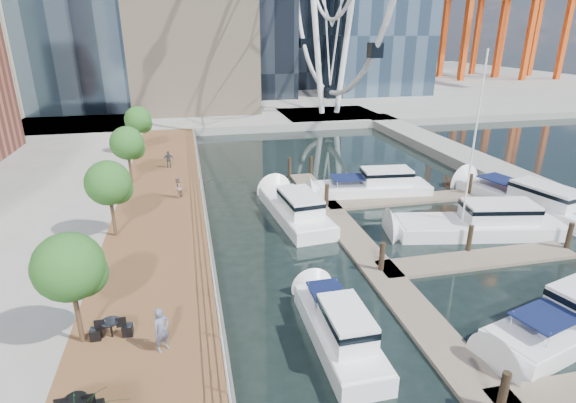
# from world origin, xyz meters

# --- Properties ---
(ground) EXTENTS (520.00, 520.00, 0.00)m
(ground) POSITION_xyz_m (0.00, 0.00, 0.00)
(ground) COLOR black
(ground) RESTS_ON ground
(boardwalk) EXTENTS (6.00, 60.00, 1.00)m
(boardwalk) POSITION_xyz_m (-9.00, 15.00, 0.50)
(boardwalk) COLOR brown
(boardwalk) RESTS_ON ground
(seawall) EXTENTS (0.25, 60.00, 1.00)m
(seawall) POSITION_xyz_m (-6.00, 15.00, 0.50)
(seawall) COLOR #595954
(seawall) RESTS_ON ground
(land_far) EXTENTS (200.00, 114.00, 1.00)m
(land_far) POSITION_xyz_m (0.00, 102.00, 0.50)
(land_far) COLOR gray
(land_far) RESTS_ON ground
(breakwater) EXTENTS (4.00, 60.00, 1.00)m
(breakwater) POSITION_xyz_m (20.00, 20.00, 0.50)
(breakwater) COLOR gray
(breakwater) RESTS_ON ground
(pier) EXTENTS (14.00, 12.00, 1.00)m
(pier) POSITION_xyz_m (14.00, 52.00, 0.50)
(pier) COLOR gray
(pier) RESTS_ON ground
(railing) EXTENTS (0.10, 60.00, 1.05)m
(railing) POSITION_xyz_m (-6.10, 15.00, 1.52)
(railing) COLOR white
(railing) RESTS_ON boardwalk
(floating_docks) EXTENTS (16.00, 34.00, 2.60)m
(floating_docks) POSITION_xyz_m (7.97, 9.98, 0.49)
(floating_docks) COLOR #6D6051
(floating_docks) RESTS_ON ground
(street_trees) EXTENTS (2.60, 42.60, 4.60)m
(street_trees) POSITION_xyz_m (-11.40, 14.00, 4.29)
(street_trees) COLOR #3F2B1C
(street_trees) RESTS_ON ground
(yacht_foreground) EXTENTS (9.81, 4.96, 2.15)m
(yacht_foreground) POSITION_xyz_m (8.83, 1.25, 0.00)
(yacht_foreground) COLOR white
(yacht_foreground) RESTS_ON ground
(pedestrian_near) EXTENTS (0.79, 0.75, 1.81)m
(pedestrian_near) POSITION_xyz_m (-8.27, 2.76, 1.90)
(pedestrian_near) COLOR slate
(pedestrian_near) RESTS_ON boardwalk
(pedestrian_mid) EXTENTS (0.89, 0.96, 1.59)m
(pedestrian_mid) POSITION_xyz_m (-7.77, 19.74, 1.79)
(pedestrian_mid) COLOR #88685E
(pedestrian_mid) RESTS_ON boardwalk
(pedestrian_far) EXTENTS (0.90, 0.40, 1.52)m
(pedestrian_far) POSITION_xyz_m (-8.57, 27.95, 1.76)
(pedestrian_far) COLOR #32373F
(pedestrian_far) RESTS_ON boardwalk
(moored_yachts) EXTENTS (22.82, 30.06, 11.50)m
(moored_yachts) POSITION_xyz_m (9.92, 11.53, 0.00)
(moored_yachts) COLOR white
(moored_yachts) RESTS_ON ground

